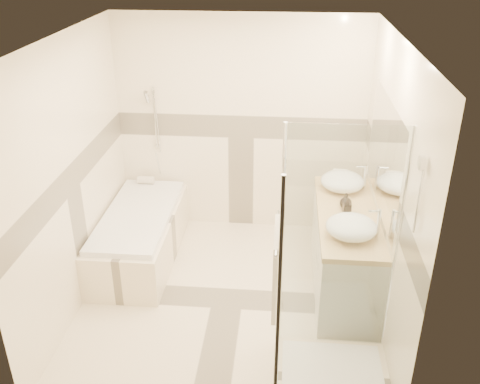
# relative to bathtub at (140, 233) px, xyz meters

# --- Properties ---
(room) EXTENTS (2.82, 3.02, 2.52)m
(room) POSITION_rel_bathtub_xyz_m (1.08, -0.64, 0.95)
(room) COLOR #F2E1C1
(room) RESTS_ON ground
(bathtub) EXTENTS (0.75, 1.70, 0.56)m
(bathtub) POSITION_rel_bathtub_xyz_m (0.00, 0.00, 0.00)
(bathtub) COLOR #F8E6C6
(bathtub) RESTS_ON ground
(vanity) EXTENTS (0.58, 1.62, 0.85)m
(vanity) POSITION_rel_bathtub_xyz_m (2.15, -0.35, 0.12)
(vanity) COLOR white
(vanity) RESTS_ON ground
(shower_enclosure) EXTENTS (0.96, 0.93, 2.04)m
(shower_enclosure) POSITION_rel_bathtub_xyz_m (1.86, -1.62, 0.20)
(shower_enclosure) COLOR #F8E6C6
(shower_enclosure) RESTS_ON ground
(vessel_sink_near) EXTENTS (0.45, 0.45, 0.18)m
(vessel_sink_near) POSITION_rel_bathtub_xyz_m (2.13, 0.16, 0.63)
(vessel_sink_near) COLOR white
(vessel_sink_near) RESTS_ON vanity
(vessel_sink_far) EXTENTS (0.45, 0.45, 0.18)m
(vessel_sink_far) POSITION_rel_bathtub_xyz_m (2.13, -0.78, 0.63)
(vessel_sink_far) COLOR white
(vessel_sink_far) RESTS_ON vanity
(faucet_near) EXTENTS (0.11, 0.03, 0.28)m
(faucet_near) POSITION_rel_bathtub_xyz_m (2.35, 0.16, 0.70)
(faucet_near) COLOR silver
(faucet_near) RESTS_ON vanity
(faucet_far) EXTENTS (0.11, 0.03, 0.27)m
(faucet_far) POSITION_rel_bathtub_xyz_m (2.35, -0.78, 0.70)
(faucet_far) COLOR silver
(faucet_far) RESTS_ON vanity
(amenity_bottle_a) EXTENTS (0.08, 0.08, 0.16)m
(amenity_bottle_a) POSITION_rel_bathtub_xyz_m (2.13, -0.37, 0.62)
(amenity_bottle_a) COLOR black
(amenity_bottle_a) RESTS_ON vanity
(amenity_bottle_b) EXTENTS (0.15, 0.15, 0.15)m
(amenity_bottle_b) POSITION_rel_bathtub_xyz_m (2.13, -0.25, 0.62)
(amenity_bottle_b) COLOR black
(amenity_bottle_b) RESTS_ON vanity
(folded_towels) EXTENTS (0.16, 0.26, 0.08)m
(folded_towels) POSITION_rel_bathtub_xyz_m (2.13, 0.37, 0.58)
(folded_towels) COLOR white
(folded_towels) RESTS_ON vanity
(rolled_towel) EXTENTS (0.19, 0.09, 0.09)m
(rolled_towel) POSITION_rel_bathtub_xyz_m (-0.09, 0.72, 0.30)
(rolled_towel) COLOR white
(rolled_towel) RESTS_ON bathtub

